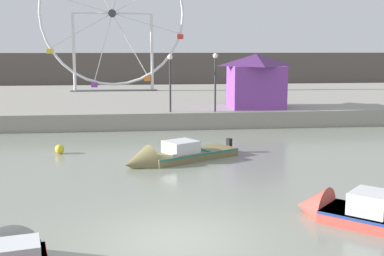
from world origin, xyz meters
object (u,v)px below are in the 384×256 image
(ferris_wheel_white_frame, at_px, (112,16))
(promenade_lamp_near, at_px, (170,74))
(motorboat_faded_red, at_px, (355,213))
(motorboat_olive_wood, at_px, (169,157))
(mooring_buoy_orange, at_px, (60,149))
(carnival_booth_purple_stall, at_px, (256,80))
(promenade_lamp_far, at_px, (215,73))

(ferris_wheel_white_frame, distance_m, promenade_lamp_near, 17.41)
(motorboat_faded_red, bearing_deg, motorboat_olive_wood, -16.31)
(motorboat_faded_red, relative_size, ferris_wheel_white_frame, 0.30)
(motorboat_olive_wood, distance_m, mooring_buoy_orange, 5.57)
(carnival_booth_purple_stall, height_order, promenade_lamp_near, carnival_booth_purple_stall)
(motorboat_faded_red, height_order, mooring_buoy_orange, motorboat_faded_red)
(motorboat_faded_red, bearing_deg, carnival_booth_purple_stall, -51.55)
(motorboat_olive_wood, xyz_separation_m, promenade_lamp_far, (3.49, 9.10, 3.18))
(promenade_lamp_far, xyz_separation_m, mooring_buoy_orange, (-8.53, -6.72, -3.21))
(motorboat_olive_wood, relative_size, motorboat_faded_red, 1.35)
(motorboat_olive_wood, relative_size, ferris_wheel_white_frame, 0.41)
(carnival_booth_purple_stall, distance_m, mooring_buoy_orange, 14.68)
(promenade_lamp_far, bearing_deg, promenade_lamp_near, 175.25)
(motorboat_faded_red, bearing_deg, mooring_buoy_orange, -3.55)
(carnival_booth_purple_stall, bearing_deg, motorboat_olive_wood, -118.86)
(promenade_lamp_near, bearing_deg, carnival_booth_purple_stall, 16.35)
(promenade_lamp_near, bearing_deg, promenade_lamp_far, -4.75)
(ferris_wheel_white_frame, height_order, carnival_booth_purple_stall, ferris_wheel_white_frame)
(ferris_wheel_white_frame, relative_size, carnival_booth_purple_stall, 3.50)
(promenade_lamp_near, bearing_deg, motorboat_olive_wood, -94.46)
(promenade_lamp_far, bearing_deg, motorboat_faded_red, -85.98)
(motorboat_faded_red, bearing_deg, promenade_lamp_near, -33.36)
(carnival_booth_purple_stall, height_order, promenade_lamp_far, promenade_lamp_far)
(promenade_lamp_near, bearing_deg, mooring_buoy_orange, -129.69)
(motorboat_faded_red, distance_m, ferris_wheel_white_frame, 35.63)
(ferris_wheel_white_frame, relative_size, promenade_lamp_near, 3.87)
(ferris_wheel_white_frame, bearing_deg, promenade_lamp_near, -75.95)
(motorboat_olive_wood, height_order, motorboat_faded_red, motorboat_faded_red)
(ferris_wheel_white_frame, xyz_separation_m, promenade_lamp_near, (4.08, -16.31, -4.52))
(motorboat_olive_wood, height_order, promenade_lamp_far, promenade_lamp_far)
(carnival_booth_purple_stall, bearing_deg, promenade_lamp_far, -145.77)
(promenade_lamp_near, xyz_separation_m, promenade_lamp_far, (2.77, -0.23, 0.04))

